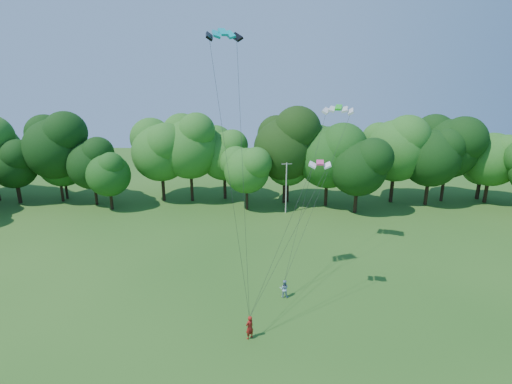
{
  "coord_description": "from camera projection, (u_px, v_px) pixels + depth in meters",
  "views": [
    {
      "loc": [
        -0.17,
        -19.83,
        18.99
      ],
      "look_at": [
        -1.34,
        13.0,
        8.96
      ],
      "focal_mm": 28.0,
      "sensor_mm": 36.0,
      "label": 1
    }
  ],
  "objects": [
    {
      "name": "kite_pink",
      "position": [
        320.0,
        163.0,
        30.7
      ],
      "size": [
        1.78,
        1.0,
        0.29
      ],
      "rotation": [
        0.0,
        0.0,
        -0.11
      ],
      "color": "#E9407D",
      "rests_on": "ground"
    },
    {
      "name": "kite_teal",
      "position": [
        223.0,
        32.0,
        29.35
      ],
      "size": [
        2.85,
        2.01,
        0.64
      ],
      "rotation": [
        0.0,
        0.0,
        0.37
      ],
      "color": "#0599A1",
      "rests_on": "ground"
    },
    {
      "name": "kite_green",
      "position": [
        339.0,
        107.0,
        39.62
      ],
      "size": [
        3.32,
        2.16,
        0.5
      ],
      "rotation": [
        0.0,
        0.0,
        -0.27
      ],
      "color": "#1FC71D",
      "rests_on": "ground"
    },
    {
      "name": "tree_back_center",
      "position": [
        285.0,
        142.0,
        57.19
      ],
      "size": [
        10.04,
        10.04,
        14.61
      ],
      "color": "black",
      "rests_on": "ground"
    },
    {
      "name": "utility_pole",
      "position": [
        286.0,
        187.0,
        54.56
      ],
      "size": [
        1.42,
        0.34,
        7.14
      ],
      "rotation": [
        0.0,
        0.0,
        0.18
      ],
      "color": "#B5B4AC",
      "rests_on": "ground"
    },
    {
      "name": "tree_back_west",
      "position": [
        61.0,
        153.0,
        59.64
      ],
      "size": [
        7.87,
        7.87,
        11.45
      ],
      "color": "#382616",
      "rests_on": "ground"
    },
    {
      "name": "tree_back_east",
      "position": [
        483.0,
        161.0,
        59.87
      ],
      "size": [
        6.57,
        6.57,
        9.56
      ],
      "color": "#382516",
      "rests_on": "ground"
    },
    {
      "name": "kite_flyer_left",
      "position": [
        250.0,
        327.0,
        29.27
      ],
      "size": [
        0.81,
        0.79,
        1.87
      ],
      "primitive_type": "imported",
      "rotation": [
        0.0,
        0.0,
        3.87
      ],
      "color": "maroon",
      "rests_on": "ground"
    },
    {
      "name": "kite_flyer_right",
      "position": [
        284.0,
        289.0,
        34.7
      ],
      "size": [
        0.86,
        0.71,
        1.62
      ],
      "primitive_type": "imported",
      "rotation": [
        0.0,
        0.0,
        3.01
      ],
      "color": "#92AFCA",
      "rests_on": "ground"
    }
  ]
}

